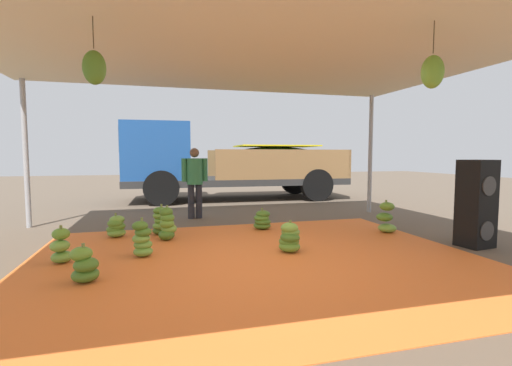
% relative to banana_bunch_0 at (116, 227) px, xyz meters
% --- Properties ---
extents(ground_plane, '(40.00, 40.00, 0.00)m').
position_rel_banana_bunch_0_xyz_m(ground_plane, '(2.04, 1.04, -0.18)').
color(ground_plane, brown).
extents(tarp_orange, '(6.13, 4.97, 0.01)m').
position_rel_banana_bunch_0_xyz_m(tarp_orange, '(2.04, -1.96, -0.18)').
color(tarp_orange, orange).
rests_on(tarp_orange, ground).
extents(tent_canopy, '(8.00, 7.00, 2.96)m').
position_rel_banana_bunch_0_xyz_m(tent_canopy, '(2.04, -2.06, 2.68)').
color(tent_canopy, '#9EA0A5').
rests_on(tent_canopy, ground).
extents(banana_bunch_0, '(0.44, 0.45, 0.42)m').
position_rel_banana_bunch_0_xyz_m(banana_bunch_0, '(0.00, 0.00, 0.00)').
color(banana_bunch_0, '#6B9E38').
rests_on(banana_bunch_0, tarp_orange).
extents(banana_bunch_1, '(0.34, 0.34, 0.55)m').
position_rel_banana_bunch_0_xyz_m(banana_bunch_1, '(0.49, -1.38, 0.06)').
color(banana_bunch_1, '#6B9E38').
rests_on(banana_bunch_1, tarp_orange).
extents(banana_bunch_2, '(0.44, 0.45, 0.47)m').
position_rel_banana_bunch_0_xyz_m(banana_bunch_2, '(2.59, -1.69, 0.03)').
color(banana_bunch_2, '#60932D').
rests_on(banana_bunch_2, tarp_orange).
extents(banana_bunch_3, '(0.40, 0.38, 0.55)m').
position_rel_banana_bunch_0_xyz_m(banana_bunch_3, '(0.75, -0.01, 0.06)').
color(banana_bunch_3, '#477523').
rests_on(banana_bunch_3, tarp_orange).
extents(banana_bunch_4, '(0.41, 0.40, 0.59)m').
position_rel_banana_bunch_0_xyz_m(banana_bunch_4, '(0.86, -0.47, 0.08)').
color(banana_bunch_4, '#477523').
rests_on(banana_bunch_4, tarp_orange).
extents(banana_bunch_5, '(0.40, 0.40, 0.44)m').
position_rel_banana_bunch_0_xyz_m(banana_bunch_5, '(-0.09, -2.30, 0.01)').
color(banana_bunch_5, '#477523').
rests_on(banana_bunch_5, tarp_orange).
extents(banana_bunch_6, '(0.47, 0.48, 0.60)m').
position_rel_banana_bunch_0_xyz_m(banana_bunch_6, '(4.77, -0.89, 0.08)').
color(banana_bunch_6, '#75A83D').
rests_on(banana_bunch_6, tarp_orange).
extents(banana_bunch_7, '(0.40, 0.40, 0.41)m').
position_rel_banana_bunch_0_xyz_m(banana_bunch_7, '(2.64, -0.04, -0.00)').
color(banana_bunch_7, '#477523').
rests_on(banana_bunch_7, tarp_orange).
extents(banana_bunch_8, '(0.38, 0.38, 0.51)m').
position_rel_banana_bunch_0_xyz_m(banana_bunch_8, '(-0.53, -1.44, 0.04)').
color(banana_bunch_8, '#6B9E38').
rests_on(banana_bunch_8, tarp_orange).
extents(cargo_truck_main, '(6.99, 2.61, 2.40)m').
position_rel_banana_bunch_0_xyz_m(cargo_truck_main, '(2.86, 4.85, 1.01)').
color(cargo_truck_main, '#2D2D2D').
rests_on(cargo_truck_main, ground).
extents(worker_0, '(0.58, 0.36, 1.59)m').
position_rel_banana_bunch_0_xyz_m(worker_0, '(1.51, 1.56, 0.74)').
color(worker_0, '#26262D').
rests_on(worker_0, ground).
extents(speaker_stack, '(0.51, 0.48, 1.36)m').
position_rel_banana_bunch_0_xyz_m(speaker_stack, '(5.50, -2.14, 0.49)').
color(speaker_stack, black).
rests_on(speaker_stack, ground).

